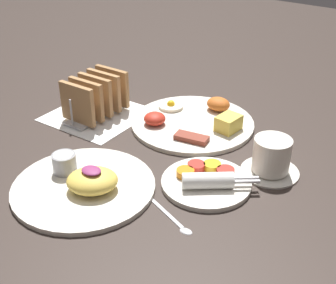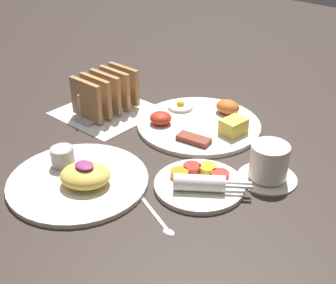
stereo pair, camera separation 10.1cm
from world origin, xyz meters
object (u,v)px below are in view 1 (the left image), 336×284
object	(u,v)px
plate_breakfast	(194,121)
toast_rack	(96,97)
coffee_cup	(271,158)
plate_condiments	(207,180)
plate_foreground	(84,183)

from	to	relation	value
plate_breakfast	toast_rack	bearing A→B (deg)	-157.37
toast_rack	plate_breakfast	bearing A→B (deg)	22.63
toast_rack	coffee_cup	world-z (taller)	toast_rack
plate_condiments	toast_rack	bearing A→B (deg)	164.45
plate_foreground	plate_breakfast	bearing A→B (deg)	84.37
plate_foreground	coffee_cup	xyz separation A→B (m)	(0.27, 0.26, 0.02)
plate_condiments	toast_rack	distance (m)	0.40
plate_condiments	coffee_cup	xyz separation A→B (m)	(0.08, 0.11, 0.02)
plate_breakfast	coffee_cup	distance (m)	0.26
plate_condiments	plate_breakfast	bearing A→B (deg)	127.27
plate_breakfast	plate_foreground	bearing A→B (deg)	-95.63
plate_condiments	coffee_cup	world-z (taller)	coffee_cup
plate_breakfast	plate_foreground	distance (m)	0.35
plate_breakfast	coffee_cup	xyz separation A→B (m)	(0.24, -0.09, 0.03)
plate_foreground	toast_rack	world-z (taller)	toast_rack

